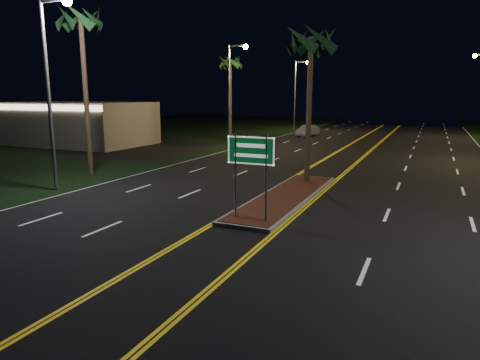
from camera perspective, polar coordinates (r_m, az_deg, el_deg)
The scene contains 13 objects.
ground at distance 13.50m, azimuth -3.24°, elevation -8.91°, with size 120.00×120.00×0.00m, color black.
grass_left at distance 51.19m, azimuth -20.55°, elevation 5.34°, with size 40.00×110.00×0.01m, color black.
median_island at distance 19.69m, azimuth 6.16°, elevation -2.22°, with size 2.25×10.25×0.17m.
highway_sign at distance 15.37m, azimuth 1.46°, elevation 2.85°, with size 1.80×0.08×3.20m.
commercial_building at distance 44.69m, azimuth -21.56°, elevation 7.08°, with size 15.00×8.12×4.00m.
streetlight_left_near at distance 22.46m, azimuth -23.70°, elevation 12.91°, with size 1.91×0.44×9.00m.
streetlight_left_mid at distance 38.91m, azimuth -0.93°, elevation 12.74°, with size 1.91×0.44×9.00m.
streetlight_left_far at distance 57.65m, azimuth 7.72°, elevation 12.15°, with size 1.91×0.44×9.00m.
palm_median at distance 22.66m, azimuth 9.45°, elevation 17.76°, with size 2.40×2.40×8.30m.
palm_left_near at distance 26.90m, azimuth -20.47°, elevation 19.20°, with size 2.40×2.40×9.80m.
palm_left_far at distance 43.56m, azimuth -1.33°, elevation 15.33°, with size 2.40×2.40×8.80m.
car_near at distance 35.82m, azimuth 1.28°, elevation 5.09°, with size 2.07×4.83×1.61m, color #B9B9C0.
car_far at distance 50.19m, azimuth 9.01°, elevation 6.65°, with size 1.91×4.46×1.49m, color silver.
Camera 1 is at (5.87, -11.23, 4.65)m, focal length 32.00 mm.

